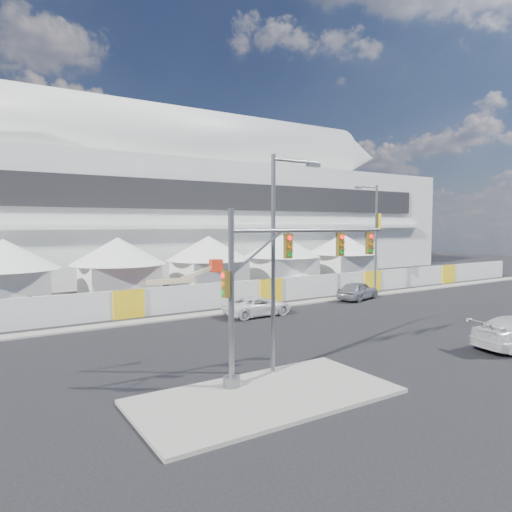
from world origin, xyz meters
TOP-DOWN VIEW (x-y plane):
  - ground at (0.00, 0.00)m, footprint 160.00×160.00m
  - median_island at (-6.00, -3.00)m, footprint 10.00×5.00m
  - far_curb at (20.00, 12.50)m, footprint 80.00×1.20m
  - stadium at (8.71, 41.50)m, footprint 80.00×24.80m
  - tent_row at (0.50, 24.00)m, footprint 53.40×8.40m
  - hoarding_fence at (6.00, 14.50)m, footprint 70.00×0.25m
  - scaffold_tower at (46.00, 36.00)m, footprint 4.40×4.40m
  - sedan_silver at (13.23, 11.51)m, footprint 3.19×5.07m
  - pickup_curb at (2.12, 10.30)m, footprint 2.39×5.12m
  - lot_car_a at (14.45, 20.11)m, footprint 3.39×4.16m
  - lot_car_b at (23.98, 17.35)m, footprint 2.69×4.72m
  - lot_car_c at (-9.44, 18.74)m, footprint 2.21×4.96m
  - traffic_mast at (-4.86, -1.60)m, footprint 8.57×0.68m
  - streetlight_median at (-3.94, -0.80)m, footprint 2.60×0.26m
  - streetlight_curb at (16.17, 12.50)m, footprint 3.00×0.68m
  - boom_lift at (-2.31, 17.12)m, footprint 7.40×2.26m

SIDE VIEW (x-z plane):
  - ground at x=0.00m, z-range 0.00..0.00m
  - far_curb at x=20.00m, z-range 0.00..0.12m
  - median_island at x=-6.00m, z-range 0.00..0.15m
  - lot_car_a at x=14.45m, z-range 0.00..1.33m
  - lot_car_c at x=-9.44m, z-range 0.00..1.41m
  - pickup_curb at x=2.12m, z-range 0.00..1.42m
  - lot_car_b at x=23.98m, z-range 0.00..1.51m
  - sedan_silver at x=13.23m, z-range 0.00..1.61m
  - boom_lift at x=-2.31m, z-range -0.85..2.83m
  - hoarding_fence at x=6.00m, z-range 0.00..2.00m
  - tent_row at x=0.50m, z-range 0.45..5.85m
  - traffic_mast at x=-4.86m, z-range 0.52..7.55m
  - streetlight_median at x=-3.94m, z-range 0.85..10.25m
  - streetlight_curb at x=16.17m, z-range 0.81..10.94m
  - scaffold_tower at x=46.00m, z-range 0.00..12.00m
  - stadium at x=8.71m, z-range -1.54..20.44m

